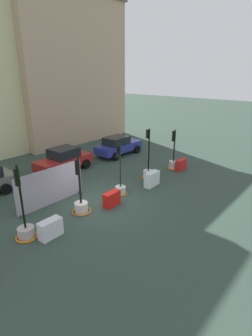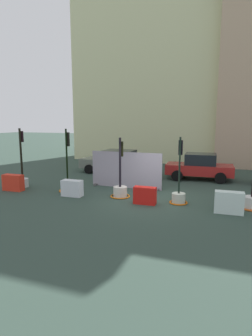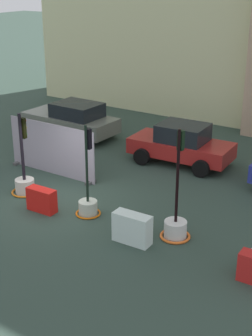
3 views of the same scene
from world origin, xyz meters
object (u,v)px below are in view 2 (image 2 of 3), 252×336
at_px(traffic_light_1, 68,183).
at_px(traffic_light_3, 179,192).
at_px(construction_barrier_3, 229,202).
at_px(construction_barrier_1, 72,188).
at_px(construction_barrier_0, 13,183).
at_px(car_grey_saloon, 115,161).
at_px(construction_barrier_2, 145,195).
at_px(car_red_compact, 200,167).
at_px(traffic_light_0, 22,175).
at_px(traffic_light_4, 252,198).
at_px(traffic_light_2, 120,187).

bearing_deg(traffic_light_1, traffic_light_3, -1.66).
bearing_deg(construction_barrier_3, construction_barrier_1, 179.02).
bearing_deg(construction_barrier_0, construction_barrier_3, -0.25).
relative_size(traffic_light_1, car_grey_saloon, 0.71).
height_order(construction_barrier_0, construction_barrier_3, construction_barrier_3).
bearing_deg(construction_barrier_0, construction_barrier_2, 0.23).
height_order(traffic_light_1, construction_barrier_0, traffic_light_1).
distance_m(traffic_light_3, car_red_compact, 5.68).
xyz_separation_m(traffic_light_0, traffic_light_4, (11.76, 0.02, -0.21)).
distance_m(traffic_light_0, construction_barrier_2, 7.39).
relative_size(traffic_light_0, traffic_light_4, 0.98).
relative_size(traffic_light_1, traffic_light_2, 1.13).
bearing_deg(traffic_light_1, car_grey_saloon, 87.26).
bearing_deg(car_grey_saloon, construction_barrier_0, -114.90).
height_order(traffic_light_2, construction_barrier_2, traffic_light_2).
bearing_deg(traffic_light_4, car_red_compact, 116.08).
relative_size(construction_barrier_2, car_grey_saloon, 0.22).
height_order(construction_barrier_0, construction_barrier_1, construction_barrier_0).
relative_size(construction_barrier_0, car_red_compact, 0.27).
bearing_deg(traffic_light_0, construction_barrier_3, -4.78).
distance_m(construction_barrier_3, car_red_compact, 6.62).
height_order(traffic_light_3, construction_barrier_3, traffic_light_3).
bearing_deg(construction_barrier_3, construction_barrier_0, 179.75).
bearing_deg(car_red_compact, traffic_light_1, -138.39).
bearing_deg(traffic_light_3, construction_barrier_0, -175.60).
bearing_deg(construction_barrier_0, construction_barrier_1, 1.26).
height_order(traffic_light_1, traffic_light_2, traffic_light_1).
distance_m(construction_barrier_1, car_red_compact, 8.32).
bearing_deg(traffic_light_3, traffic_light_2, 178.06).
xyz_separation_m(traffic_light_0, car_grey_saloon, (3.19, 5.81, 0.12)).
bearing_deg(construction_barrier_0, traffic_light_2, 7.48).
height_order(traffic_light_3, construction_barrier_1, traffic_light_3).
relative_size(construction_barrier_1, construction_barrier_3, 0.91).
xyz_separation_m(traffic_light_2, traffic_light_4, (5.87, 0.12, -0.00)).
relative_size(construction_barrier_2, car_red_compact, 0.24).
bearing_deg(traffic_light_4, construction_barrier_0, -175.66).
distance_m(construction_barrier_1, construction_barrier_3, 7.24).
distance_m(traffic_light_4, construction_barrier_0, 11.70).
distance_m(traffic_light_0, car_red_compact, 10.61).
distance_m(traffic_light_1, car_red_compact, 8.28).
bearing_deg(traffic_light_2, traffic_light_3, -1.94).
distance_m(construction_barrier_2, car_red_compact, 6.55).
height_order(construction_barrier_0, car_red_compact, car_red_compact).
bearing_deg(traffic_light_0, construction_barrier_0, -83.72).
bearing_deg(traffic_light_1, construction_barrier_0, -163.55).
distance_m(traffic_light_0, construction_barrier_1, 3.71).
distance_m(traffic_light_3, construction_barrier_1, 5.15).
bearing_deg(traffic_light_0, car_red_compact, 30.98).
xyz_separation_m(construction_barrier_1, construction_barrier_2, (3.72, -0.05, -0.01)).
bearing_deg(construction_barrier_2, construction_barrier_1, 179.26).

